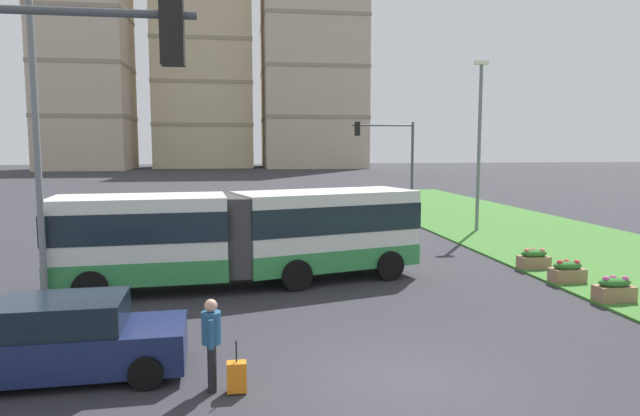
{
  "coord_description": "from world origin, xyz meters",
  "views": [
    {
      "loc": [
        -3.29,
        -10.29,
        4.56
      ],
      "look_at": [
        -0.07,
        10.75,
        2.2
      ],
      "focal_mm": 31.95,
      "sensor_mm": 36.0,
      "label": 1
    }
  ],
  "objects": [
    {
      "name": "traffic_light_far_right",
      "position": [
        5.94,
        22.0,
        4.05
      ],
      "size": [
        3.69,
        0.28,
        5.89
      ],
      "color": "#474C51",
      "rests_on": "ground"
    },
    {
      "name": "apartment_tower_west",
      "position": [
        -30.0,
        101.93,
        18.6
      ],
      "size": [
        15.83,
        16.11,
        37.16
      ],
      "color": "#C6B299",
      "rests_on": "ground"
    },
    {
      "name": "streetlight_median",
      "position": [
        9.43,
        17.96,
        4.88
      ],
      "size": [
        0.7,
        0.28,
        8.87
      ],
      "color": "slate",
      "rests_on": "ground"
    },
    {
      "name": "articulated_bus",
      "position": [
        -2.96,
        8.24,
        1.65
      ],
      "size": [
        11.95,
        4.6,
        3.0
      ],
      "color": "silver",
      "rests_on": "ground"
    },
    {
      "name": "apartment_tower_centre",
      "position": [
        12.98,
        107.05,
        23.98
      ],
      "size": [
        20.04,
        19.91,
        47.92
      ],
      "color": "#C6B299",
      "rests_on": "ground"
    },
    {
      "name": "car_navy_sedan",
      "position": [
        -6.54,
        1.16,
        0.75
      ],
      "size": [
        4.46,
        2.15,
        1.58
      ],
      "color": "#19234C",
      "rests_on": "ground"
    },
    {
      "name": "flower_planter_3",
      "position": [
        7.53,
        8.75,
        0.43
      ],
      "size": [
        1.1,
        0.56,
        0.74
      ],
      "color": "#937051",
      "rests_on": "grass_median"
    },
    {
      "name": "flower_planter_1",
      "position": [
        7.53,
        4.29,
        0.43
      ],
      "size": [
        1.1,
        0.56,
        0.74
      ],
      "color": "#937051",
      "rests_on": "grass_median"
    },
    {
      "name": "apartment_tower_westcentre",
      "position": [
        -8.89,
        109.82,
        20.46
      ],
      "size": [
        19.45,
        15.5,
        40.87
      ],
      "color": "beige",
      "rests_on": "ground"
    },
    {
      "name": "rolling_suitcase",
      "position": [
        -3.29,
        -0.1,
        0.31
      ],
      "size": [
        0.36,
        0.24,
        0.97
      ],
      "color": "orange",
      "rests_on": "ground"
    },
    {
      "name": "ground_plane",
      "position": [
        0.0,
        0.0,
        0.0
      ],
      "size": [
        260.0,
        260.0,
        0.0
      ],
      "primitive_type": "plane",
      "color": "#2D2D33"
    },
    {
      "name": "flower_planter_2",
      "position": [
        7.53,
        6.63,
        0.43
      ],
      "size": [
        1.1,
        0.56,
        0.74
      ],
      "color": "#937051",
      "rests_on": "grass_median"
    },
    {
      "name": "grass_median",
      "position": [
        11.93,
        10.0,
        0.04
      ],
      "size": [
        10.0,
        70.0,
        0.08
      ],
      "primitive_type": "cube",
      "color": "#3D752D",
      "rests_on": "ground_plane"
    },
    {
      "name": "streetlight_left",
      "position": [
        -8.5,
        6.08,
        5.21
      ],
      "size": [
        0.7,
        0.28,
        9.53
      ],
      "color": "slate",
      "rests_on": "ground"
    },
    {
      "name": "pedestrian_crossing",
      "position": [
        -3.74,
        0.1,
        1.0
      ],
      "size": [
        0.36,
        0.58,
        1.74
      ],
      "color": "black",
      "rests_on": "ground"
    }
  ]
}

